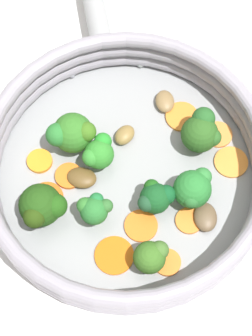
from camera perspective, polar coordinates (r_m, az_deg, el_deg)
name	(u,v)px	position (r m, az deg, el deg)	size (l,w,h in m)	color
ground_plane	(126,178)	(0.66, 0.00, -0.99)	(4.00, 4.00, 0.00)	white
skillet	(126,175)	(0.65, 0.00, -0.76)	(0.31, 0.31, 0.01)	#939699
skillet_rim_wall	(126,163)	(0.62, 0.00, 0.47)	(0.33, 0.33, 0.06)	#948F9B
skillet_rivet_left	(140,64)	(0.72, 1.48, 10.50)	(0.01, 0.01, 0.01)	gray
skillet_rivet_right	(72,75)	(0.71, -5.55, 9.43)	(0.01, 0.01, 0.01)	#90919D
carrot_slice_0	(182,117)	(0.68, 5.70, 5.22)	(0.04, 0.04, 0.00)	orange
carrot_slice_1	(47,198)	(0.64, -8.07, -3.05)	(0.04, 0.04, 0.00)	orange
carrot_slice_2	(189,221)	(0.63, 6.42, -5.34)	(0.03, 0.03, 0.00)	orange
carrot_slice_3	(40,161)	(0.66, -8.76, 0.70)	(0.03, 0.03, 0.01)	orange
carrot_slice_4	(141,226)	(0.62, 1.53, -5.89)	(0.04, 0.04, 0.00)	orange
carrot_slice_5	(231,162)	(0.66, 10.62, 0.59)	(0.04, 0.04, 0.00)	orange
carrot_slice_6	(218,134)	(0.68, 9.33, 3.39)	(0.03, 0.03, 0.00)	orange
carrot_slice_7	(167,262)	(0.61, 4.20, -9.54)	(0.03, 0.03, 0.01)	orange
carrot_slice_8	(69,176)	(0.65, -5.83, -0.81)	(0.03, 0.03, 0.01)	orange
carrot_slice_9	(114,255)	(0.61, -1.20, -8.87)	(0.04, 0.04, 0.00)	orange
broccoli_floret_0	(156,198)	(0.61, 3.03, -3.01)	(0.04, 0.04, 0.04)	#688D4A
broccoli_floret_1	(201,132)	(0.64, 7.65, 3.68)	(0.05, 0.05, 0.05)	#8CA865
broccoli_floret_2	(94,209)	(0.61, -3.28, -4.20)	(0.04, 0.03, 0.04)	#67954A
broccoli_floret_3	(152,256)	(0.59, 2.61, -8.94)	(0.03, 0.04, 0.04)	#8AA56E
broccoli_floret_4	(194,188)	(0.62, 6.89, -1.99)	(0.04, 0.05, 0.05)	#6D975A
broccoli_floret_5	(42,206)	(0.61, -8.54, -3.88)	(0.05, 0.05, 0.05)	#709E58
broccoli_floret_6	(99,152)	(0.63, -2.76, 1.63)	(0.03, 0.04, 0.04)	#648E50
broccoli_floret_7	(72,133)	(0.64, -5.52, 3.56)	(0.05, 0.05, 0.05)	#88A85E
mushroom_piece_0	(82,178)	(0.64, -4.53, -0.99)	(0.03, 0.03, 0.01)	brown
mushroom_piece_1	(125,135)	(0.66, -0.14, 3.38)	(0.03, 0.02, 0.01)	olive
mushroom_piece_2	(165,101)	(0.69, 3.97, 6.77)	(0.03, 0.02, 0.01)	olive
mushroom_piece_3	(205,217)	(0.63, 8.08, -4.95)	(0.03, 0.03, 0.01)	brown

